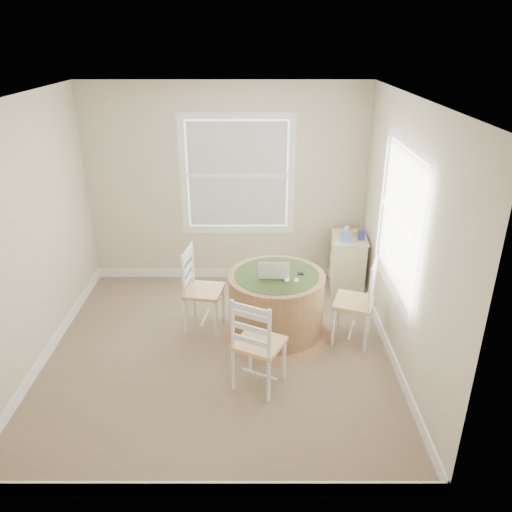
{
  "coord_description": "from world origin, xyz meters",
  "views": [
    {
      "loc": [
        0.39,
        -4.42,
        3.11
      ],
      "look_at": [
        0.39,
        0.45,
        0.92
      ],
      "focal_mm": 35.0,
      "sensor_mm": 36.0,
      "label": 1
    }
  ],
  "objects_px": {
    "round_table": "(276,303)",
    "chair_left": "(204,291)",
    "laptop": "(274,274)",
    "corner_chest": "(347,264)",
    "chair_right": "(354,302)",
    "chair_near": "(259,343)"
  },
  "relations": [
    {
      "from": "round_table",
      "to": "chair_near",
      "type": "bearing_deg",
      "value": -90.88
    },
    {
      "from": "corner_chest",
      "to": "chair_right",
      "type": "bearing_deg",
      "value": -92.38
    },
    {
      "from": "round_table",
      "to": "chair_right",
      "type": "relative_size",
      "value": 1.29
    },
    {
      "from": "laptop",
      "to": "chair_near",
      "type": "bearing_deg",
      "value": 80.51
    },
    {
      "from": "round_table",
      "to": "chair_left",
      "type": "relative_size",
      "value": 1.29
    },
    {
      "from": "chair_left",
      "to": "corner_chest",
      "type": "relative_size",
      "value": 1.25
    },
    {
      "from": "round_table",
      "to": "chair_right",
      "type": "xyz_separation_m",
      "value": [
        0.83,
        -0.09,
        0.07
      ]
    },
    {
      "from": "chair_near",
      "to": "chair_right",
      "type": "distance_m",
      "value": 1.28
    },
    {
      "from": "chair_left",
      "to": "chair_right",
      "type": "bearing_deg",
      "value": -89.85
    },
    {
      "from": "chair_left",
      "to": "chair_right",
      "type": "distance_m",
      "value": 1.65
    },
    {
      "from": "chair_left",
      "to": "chair_near",
      "type": "height_order",
      "value": "same"
    },
    {
      "from": "round_table",
      "to": "chair_left",
      "type": "height_order",
      "value": "chair_left"
    },
    {
      "from": "laptop",
      "to": "corner_chest",
      "type": "distance_m",
      "value": 1.53
    },
    {
      "from": "laptop",
      "to": "chair_left",
      "type": "bearing_deg",
      "value": -12.49
    },
    {
      "from": "round_table",
      "to": "laptop",
      "type": "relative_size",
      "value": 3.7
    },
    {
      "from": "chair_near",
      "to": "laptop",
      "type": "xyz_separation_m",
      "value": [
        0.16,
        0.84,
        0.3
      ]
    },
    {
      "from": "round_table",
      "to": "chair_left",
      "type": "xyz_separation_m",
      "value": [
        -0.8,
        0.16,
        0.07
      ]
    },
    {
      "from": "chair_near",
      "to": "chair_left",
      "type": "bearing_deg",
      "value": -32.69
    },
    {
      "from": "corner_chest",
      "to": "laptop",
      "type": "bearing_deg",
      "value": -128.06
    },
    {
      "from": "chair_left",
      "to": "chair_right",
      "type": "height_order",
      "value": "same"
    },
    {
      "from": "chair_left",
      "to": "laptop",
      "type": "height_order",
      "value": "laptop"
    },
    {
      "from": "chair_near",
      "to": "laptop",
      "type": "height_order",
      "value": "laptop"
    }
  ]
}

